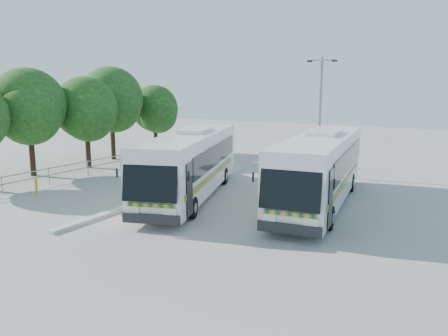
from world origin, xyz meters
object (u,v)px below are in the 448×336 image
Objects in this scene: tree_far_e at (155,109)px; lamppost at (320,112)px; tree_far_d at (112,99)px; coach_main at (191,163)px; coach_adjacent at (320,167)px; tree_far_b at (29,105)px; tree_far_c at (86,108)px; bollard at (36,186)px.

lamppost is (15.68, -2.84, 0.28)m from tree_far_e.
tree_far_d is 1.24× the size of tree_far_e.
tree_far_d reaches higher than coach_main.
coach_adjacent reaches higher than coach_main.
tree_far_b is 0.57× the size of coach_main.
coach_main is 6.63m from coach_adjacent.
lamppost reaches higher than tree_far_b.
tree_far_b is at bearing -87.77° from tree_far_d.
lamppost reaches higher than tree_far_c.
tree_far_d is at bearing -98.63° from tree_far_e.
lamppost reaches higher than bollard.
tree_far_b is 0.56× the size of coach_adjacent.
lamppost is at bearing 19.44° from tree_far_c.
tree_far_c reaches higher than coach_adjacent.
coach_adjacent is 1.64× the size of lamppost.
tree_far_c is at bearing -86.46° from tree_far_e.
tree_far_e is at bearing 144.32° from coach_adjacent.
coach_main is at bearing -44.55° from tree_far_e.
tree_far_b reaches higher than bollard.
tree_far_b is 7.47× the size of bollard.
coach_adjacent is 13.29× the size of bollard.
tree_far_e reaches higher than bollard.
tree_far_b is 18.75m from coach_adjacent.
lamppost reaches higher than coach_main.
coach_adjacent is (18.66, -5.01, -2.97)m from tree_far_d.
bollard is (-11.45, -12.52, -3.71)m from lamppost.
tree_far_b is 6.99m from bollard.
tree_far_d is 12.69m from bollard.
coach_adjacent is at bearing 8.02° from tree_far_b.
tree_far_b is at bearing -179.77° from coach_adjacent.
tree_far_e is at bearing 116.37° from coach_main.
tree_far_d reaches higher than bollard.
tree_far_d is 0.97× the size of lamppost.
tree_far_b is at bearing 144.79° from bollard.
lamppost reaches higher than tree_far_d.
tree_far_b reaches higher than tree_far_e.
tree_far_c is 0.86× the size of lamppost.
tree_far_d is at bearing 131.47° from coach_main.
tree_far_d is 14.46m from coach_main.
tree_far_e is 0.78× the size of lamppost.
lamppost is (-2.30, 6.67, 2.32)m from coach_adjacent.
coach_adjacent is 7.43m from lamppost.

